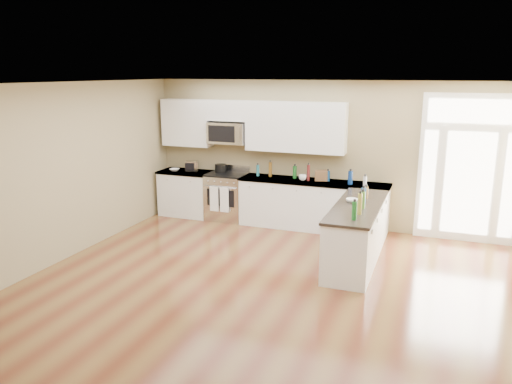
% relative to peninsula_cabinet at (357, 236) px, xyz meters
% --- Properties ---
extents(ground, '(8.00, 8.00, 0.00)m').
position_rel_peninsula_cabinet_xyz_m(ground, '(-0.93, -2.24, -0.43)').
color(ground, '#5C2C1A').
extents(room_shell, '(8.00, 8.00, 8.00)m').
position_rel_peninsula_cabinet_xyz_m(room_shell, '(-0.93, -2.24, 1.27)').
color(room_shell, '#93845D').
rests_on(room_shell, ground).
extents(back_cabinet_left, '(1.10, 0.66, 0.94)m').
position_rel_peninsula_cabinet_xyz_m(back_cabinet_left, '(-3.80, 1.45, 0.00)').
color(back_cabinet_left, white).
rests_on(back_cabinet_left, ground).
extents(back_cabinet_right, '(2.85, 0.66, 0.94)m').
position_rel_peninsula_cabinet_xyz_m(back_cabinet_right, '(-1.08, 1.45, 0.00)').
color(back_cabinet_right, white).
rests_on(back_cabinet_right, ground).
extents(peninsula_cabinet, '(0.69, 2.32, 0.94)m').
position_rel_peninsula_cabinet_xyz_m(peninsula_cabinet, '(0.00, 0.00, 0.00)').
color(peninsula_cabinet, white).
rests_on(peninsula_cabinet, ground).
extents(upper_cabinet_left, '(1.04, 0.33, 0.95)m').
position_rel_peninsula_cabinet_xyz_m(upper_cabinet_left, '(-3.81, 1.59, 1.49)').
color(upper_cabinet_left, white).
rests_on(upper_cabinet_left, room_shell).
extents(upper_cabinet_right, '(1.94, 0.33, 0.95)m').
position_rel_peninsula_cabinet_xyz_m(upper_cabinet_right, '(-1.50, 1.59, 1.49)').
color(upper_cabinet_right, white).
rests_on(upper_cabinet_right, room_shell).
extents(upper_cabinet_short, '(0.82, 0.33, 0.40)m').
position_rel_peninsula_cabinet_xyz_m(upper_cabinet_short, '(-2.88, 1.59, 1.77)').
color(upper_cabinet_short, white).
rests_on(upper_cabinet_short, room_shell).
extents(microwave, '(0.78, 0.41, 0.42)m').
position_rel_peninsula_cabinet_xyz_m(microwave, '(-2.88, 1.56, 1.33)').
color(microwave, silver).
rests_on(microwave, room_shell).
extents(entry_door, '(1.70, 0.10, 2.60)m').
position_rel_peninsula_cabinet_xyz_m(entry_door, '(1.62, 1.71, 0.87)').
color(entry_door, white).
rests_on(entry_door, ground).
extents(kitchen_range, '(0.77, 0.69, 1.08)m').
position_rel_peninsula_cabinet_xyz_m(kitchen_range, '(-2.87, 1.45, 0.04)').
color(kitchen_range, silver).
rests_on(kitchen_range, ground).
extents(stockpot, '(0.24, 0.24, 0.18)m').
position_rel_peninsula_cabinet_xyz_m(stockpot, '(-3.05, 1.55, 0.60)').
color(stockpot, black).
rests_on(stockpot, kitchen_range).
extents(toaster_oven, '(0.30, 0.27, 0.21)m').
position_rel_peninsula_cabinet_xyz_m(toaster_oven, '(-3.68, 1.50, 0.61)').
color(toaster_oven, silver).
rests_on(toaster_oven, back_cabinet_left).
extents(cardboard_box, '(0.27, 0.22, 0.19)m').
position_rel_peninsula_cabinet_xyz_m(cardboard_box, '(-0.95, 1.54, 0.60)').
color(cardboard_box, brown).
rests_on(cardboard_box, back_cabinet_right).
extents(bowl_left, '(0.21, 0.21, 0.05)m').
position_rel_peninsula_cabinet_xyz_m(bowl_left, '(-4.02, 1.37, 0.53)').
color(bowl_left, white).
rests_on(bowl_left, back_cabinet_left).
extents(bowl_peninsula, '(0.19, 0.19, 0.06)m').
position_rel_peninsula_cabinet_xyz_m(bowl_peninsula, '(-0.12, 0.11, 0.53)').
color(bowl_peninsula, white).
rests_on(bowl_peninsula, peninsula_cabinet).
extents(cup_counter, '(0.16, 0.16, 0.11)m').
position_rel_peninsula_cabinet_xyz_m(cup_counter, '(-1.28, 1.41, 0.56)').
color(cup_counter, white).
rests_on(cup_counter, back_cabinet_right).
extents(counter_bottles, '(2.39, 2.46, 0.31)m').
position_rel_peninsula_cabinet_xyz_m(counter_bottles, '(-0.53, 0.64, 0.63)').
color(counter_bottles, '#19591E').
rests_on(counter_bottles, back_cabinet_right).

